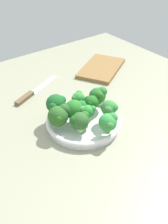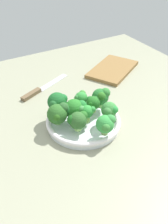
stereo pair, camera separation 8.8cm
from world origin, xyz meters
TOP-DOWN VIEW (x-y plane):
  - ground_plane at (0.00, 0.00)cm, footprint 130.00×130.00cm
  - bowl at (1.86, 0.36)cm, footprint 25.54×25.54cm
  - broccoli_floret_0 at (1.76, 1.84)cm, footprint 4.83×4.36cm
  - broccoli_floret_1 at (6.17, 3.85)cm, footprint 6.92×5.72cm
  - broccoli_floret_2 at (-7.04, -3.05)cm, footprint 6.39×6.14cm
  - broccoli_floret_3 at (-1.29, -7.25)cm, footprint 4.90×4.64cm
  - broccoli_floret_4 at (4.44, -1.57)cm, footprint 8.19×6.51cm
  - broccoli_floret_5 at (10.25, -1.86)cm, footprint 7.54×7.17cm
  - broccoli_floret_6 at (0.01, 10.26)cm, footprint 6.35×6.05cm
  - broccoli_floret_7 at (-3.20, -1.86)cm, footprint 5.49×4.93cm
  - broccoli_floret_8 at (-4.85, 5.25)cm, footprint 5.61×5.60cm
  - broccoli_floret_9 at (7.98, -6.99)cm, footprint 6.90×6.59cm
  - knife at (6.26, -28.84)cm, footprint 25.20×13.20cm
  - cutting_board at (-30.23, -28.34)cm, footprint 29.92×26.37cm

SIDE VIEW (x-z plane):
  - ground_plane at x=0.00cm, z-range -2.50..0.00cm
  - knife at x=6.26cm, z-range -0.20..1.30cm
  - cutting_board at x=-30.23cm, z-range 0.00..1.60cm
  - bowl at x=1.86cm, z-range 0.03..3.05cm
  - broccoli_floret_3 at x=-1.29cm, z-range 3.39..8.96cm
  - broccoli_floret_1 at x=6.17cm, z-range 3.42..9.80cm
  - broccoli_floret_7 at x=-3.20cm, z-range 3.73..9.83cm
  - broccoli_floret_6 at x=0.01cm, z-range 3.58..10.39cm
  - broccoli_floret_0 at x=1.76cm, z-range 3.91..10.17cm
  - broccoli_floret_5 at x=10.25cm, z-range 3.39..10.70cm
  - broccoli_floret_4 at x=4.44cm, z-range 3.47..10.80cm
  - broccoli_floret_8 at x=-4.85cm, z-range 3.71..10.70cm
  - broccoli_floret_2 at x=-7.04cm, z-range 3.61..10.99cm
  - broccoli_floret_9 at x=7.98cm, z-range 3.78..11.82cm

